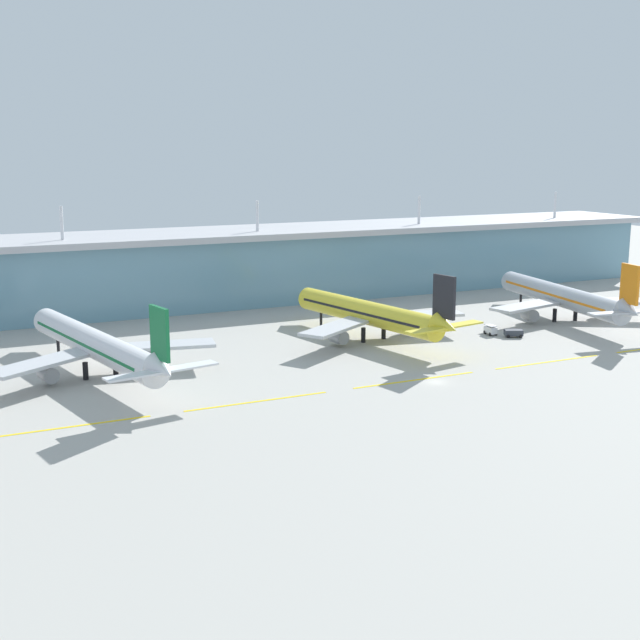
{
  "coord_description": "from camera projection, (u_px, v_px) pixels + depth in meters",
  "views": [
    {
      "loc": [
        -90.87,
        -137.04,
        45.93
      ],
      "look_at": [
        -8.93,
        34.99,
        7.0
      ],
      "focal_mm": 47.43,
      "sensor_mm": 36.0,
      "label": 1
    }
  ],
  "objects": [
    {
      "name": "taxiway_stripe_mid_west",
      "position": [
        257.0,
        401.0,
        155.73
      ],
      "size": [
        28.0,
        0.7,
        0.04
      ],
      "primitive_type": "cube",
      "color": "yellow",
      "rests_on": "ground"
    },
    {
      "name": "taxiway_stripe_west",
      "position": [
        68.0,
        427.0,
        141.41
      ],
      "size": [
        28.0,
        0.7,
        0.04
      ],
      "primitive_type": "cube",
      "color": "yellow",
      "rests_on": "ground"
    },
    {
      "name": "pushback_tug",
      "position": [
        514.0,
        333.0,
        208.58
      ],
      "size": [
        5.0,
        4.03,
        1.85
      ],
      "color": "#333842",
      "rests_on": "ground"
    },
    {
      "name": "airliner_near_middle",
      "position": [
        97.0,
        345.0,
        172.19
      ],
      "size": [
        47.91,
        68.34,
        18.9
      ],
      "color": "silver",
      "rests_on": "ground"
    },
    {
      "name": "taxiway_stripe_centre",
      "position": [
        415.0,
        380.0,
        170.06
      ],
      "size": [
        28.0,
        0.7,
        0.04
      ],
      "primitive_type": "cube",
      "color": "yellow",
      "rests_on": "ground"
    },
    {
      "name": "airliner_center",
      "position": [
        370.0,
        314.0,
        204.81
      ],
      "size": [
        47.93,
        59.58,
        18.9
      ],
      "color": "yellow",
      "rests_on": "ground"
    },
    {
      "name": "taxiway_stripe_mid_east",
      "position": [
        548.0,
        362.0,
        184.38
      ],
      "size": [
        28.0,
        0.7,
        0.04
      ],
      "primitive_type": "cube",
      "color": "yellow",
      "rests_on": "ground"
    },
    {
      "name": "ground_plane",
      "position": [
        435.0,
        382.0,
        168.7
      ],
      "size": [
        600.0,
        600.0,
        0.0
      ],
      "primitive_type": "plane",
      "color": "#A8A59E"
    },
    {
      "name": "baggage_cart",
      "position": [
        490.0,
        330.0,
        211.06
      ],
      "size": [
        2.24,
        3.73,
        2.48
      ],
      "color": "silver",
      "rests_on": "ground"
    },
    {
      "name": "terminal_building",
      "position": [
        251.0,
        264.0,
        257.05
      ],
      "size": [
        288.0,
        34.0,
        30.71
      ],
      "color": "#6693A8",
      "rests_on": "ground"
    },
    {
      "name": "airliner_far_middle",
      "position": [
        563.0,
        297.0,
        227.97
      ],
      "size": [
        48.24,
        64.68,
        18.9
      ],
      "color": "#ADB2BC",
      "rests_on": "ground"
    }
  ]
}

